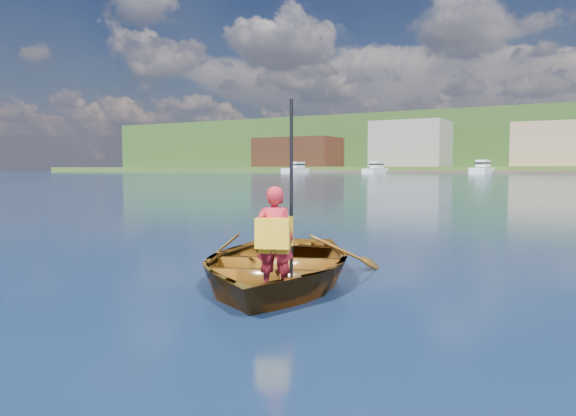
# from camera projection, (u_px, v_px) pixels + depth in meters

# --- Properties ---
(ground) EXTENTS (600.00, 600.00, 0.00)m
(ground) POSITION_uv_depth(u_px,v_px,m) (241.00, 282.00, 6.60)
(ground) COLOR #142140
(ground) RESTS_ON ground
(rowboat) EXTENTS (3.66, 4.24, 0.74)m
(rowboat) POSITION_uv_depth(u_px,v_px,m) (275.00, 264.00, 6.57)
(rowboat) COLOR brown
(rowboat) RESTS_ON ground
(child_paddler) EXTENTS (0.45, 0.44, 1.94)m
(child_paddler) POSITION_uv_depth(u_px,v_px,m) (275.00, 237.00, 5.63)
(child_paddler) COLOR red
(child_paddler) RESTS_ON ground
(dock) EXTENTS (160.05, 9.12, 0.80)m
(dock) POSITION_uv_depth(u_px,v_px,m) (555.00, 173.00, 138.58)
(dock) COLOR #50453A
(dock) RESTS_ON ground
(waterfront_buildings) EXTENTS (202.00, 16.00, 14.00)m
(waterfront_buildings) POSITION_uv_depth(u_px,v_px,m) (562.00, 145.00, 152.74)
(waterfront_buildings) COLOR maroon
(waterfront_buildings) RESTS_ON ground
(marina_yachts) EXTENTS (140.35, 13.64, 4.32)m
(marina_yachts) POSITION_uv_depth(u_px,v_px,m) (540.00, 169.00, 136.00)
(marina_yachts) COLOR white
(marina_yachts) RESTS_ON ground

